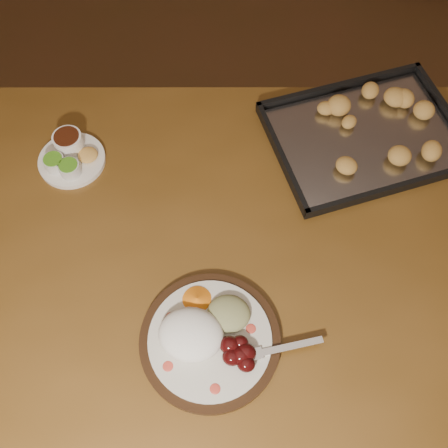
# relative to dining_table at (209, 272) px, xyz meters

# --- Properties ---
(ground) EXTENTS (4.00, 4.00, 0.00)m
(ground) POSITION_rel_dining_table_xyz_m (-0.08, -0.06, -0.65)
(ground) COLOR #57341E
(ground) RESTS_ON ground
(dining_table) EXTENTS (1.64, 1.17, 0.75)m
(dining_table) POSITION_rel_dining_table_xyz_m (0.00, 0.00, 0.00)
(dining_table) COLOR brown
(dining_table) RESTS_ON ground
(dinner_plate) EXTENTS (0.34, 0.26, 0.06)m
(dinner_plate) POSITION_rel_dining_table_xyz_m (0.04, -0.17, 0.12)
(dinner_plate) COLOR black
(dinner_plate) RESTS_ON dining_table
(condiment_saucer) EXTENTS (0.15, 0.15, 0.05)m
(condiment_saucer) POSITION_rel_dining_table_xyz_m (-0.35, 0.17, 0.12)
(condiment_saucer) COLOR white
(condiment_saucer) RESTS_ON dining_table
(baking_tray) EXTENTS (0.53, 0.48, 0.04)m
(baking_tray) POSITION_rel_dining_table_xyz_m (0.30, 0.35, 0.11)
(baking_tray) COLOR black
(baking_tray) RESTS_ON dining_table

